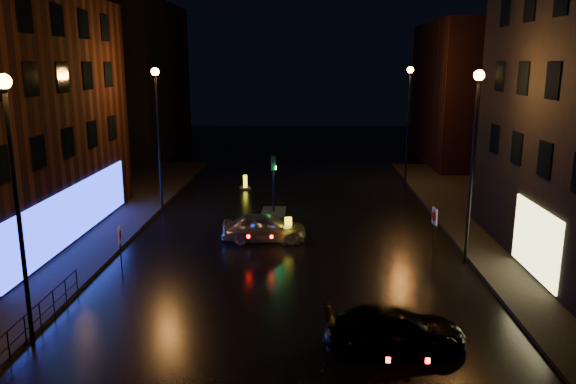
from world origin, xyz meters
name	(u,v)px	position (x,y,z in m)	size (l,w,h in m)	color
ground	(283,321)	(0.00, 0.00, 0.00)	(120.00, 120.00, 0.00)	black
pavement_left	(7,241)	(-14.00, 8.00, 0.07)	(12.00, 44.00, 0.15)	black
building_far_left	(129,80)	(-16.00, 35.00, 7.00)	(8.00, 16.00, 14.00)	black
building_far_right	(472,94)	(15.00, 32.00, 6.00)	(8.00, 14.00, 12.00)	black
street_lamp_lnear	(14,172)	(-7.80, -2.00, 5.56)	(0.44, 0.44, 8.37)	black
street_lamp_lfar	(158,118)	(-7.80, 14.00, 5.56)	(0.44, 0.44, 8.37)	black
street_lamp_rnear	(474,138)	(7.80, 6.00, 5.56)	(0.44, 0.44, 8.37)	black
street_lamp_rfar	(409,108)	(7.80, 22.00, 5.56)	(0.44, 0.44, 8.37)	black
traffic_signal	(274,205)	(-1.20, 14.00, 0.50)	(1.40, 2.40, 3.45)	black
guard_railing	(39,310)	(-8.00, -1.00, 0.74)	(0.05, 6.04, 1.00)	black
silver_hatchback	(264,227)	(-1.34, 8.79, 0.70)	(1.66, 4.13, 1.41)	#B1B4B9
dark_sedan	(394,329)	(3.52, -1.75, 0.64)	(1.80, 4.42, 1.28)	black
bollard_near	(288,236)	(-0.16, 8.83, 0.26)	(1.22, 1.56, 1.21)	black
bollard_far	(245,186)	(-3.59, 20.48, 0.21)	(0.95, 1.24, 0.97)	black
road_sign_left	(120,239)	(-6.94, 4.04, 1.54)	(0.13, 0.50, 2.06)	black
road_sign_right	(434,221)	(6.50, 6.68, 1.74)	(0.14, 0.56, 2.32)	black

